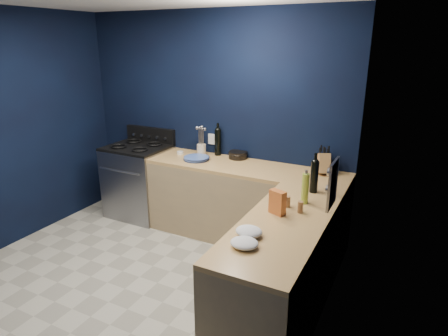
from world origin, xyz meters
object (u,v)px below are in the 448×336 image
Objects in this scene: plate_stack at (196,158)px; utensil_crock at (201,150)px; knife_block at (323,163)px; crouton_bag at (277,202)px; gas_range at (139,182)px.

plate_stack is 2.17× the size of utensil_crock.
utensil_crock is 1.49m from knife_block.
utensil_crock is (-0.05, 0.20, 0.05)m from plate_stack.
plate_stack is at bearing 166.14° from crouton_bag.
plate_stack is 1.47m from knife_block.
gas_range is at bearing -168.52° from utensil_crock.
knife_block is (2.36, 0.18, 0.55)m from gas_range.
utensil_crock is at bearing 161.89° from crouton_bag.
crouton_bag reaches higher than gas_range.
utensil_crock is at bearing 157.20° from knife_block.
utensil_crock reaches higher than gas_range.
gas_range is at bearing 178.06° from crouton_bag.
gas_range is 4.57× the size of crouton_bag.
crouton_bag is (2.27, -1.01, 0.54)m from gas_range.
knife_block reaches higher than gas_range.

